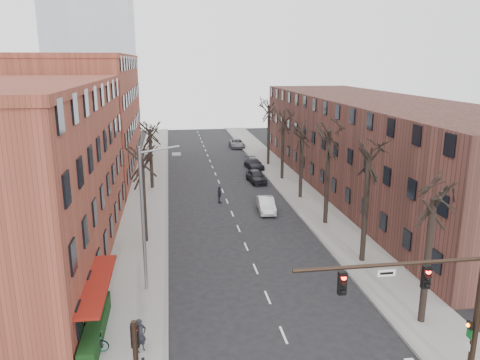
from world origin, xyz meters
name	(u,v)px	position (x,y,z in m)	size (l,w,h in m)	color
sidewalk_left	(149,186)	(-8.00, 35.00, 0.07)	(4.00, 90.00, 0.15)	gray
sidewalk_right	(287,181)	(8.00, 35.00, 0.07)	(4.00, 90.00, 0.15)	gray
building_left_near	(10,182)	(-16.00, 15.00, 6.00)	(12.00, 26.00, 12.00)	brown
building_left_far	(84,117)	(-16.00, 44.00, 7.00)	(12.00, 28.00, 14.00)	brown
building_right	(372,145)	(16.00, 30.00, 5.00)	(12.00, 50.00, 10.00)	#532C26
awning_left	(101,329)	(-9.40, 6.00, 0.00)	(1.20, 7.00, 0.15)	maroon
hedge	(96,328)	(-9.50, 5.00, 0.65)	(0.80, 6.00, 1.00)	black
tree_right_a	(421,323)	(7.60, 4.00, 0.00)	(5.20, 5.20, 10.00)	black
tree_right_b	(362,262)	(7.60, 12.00, 0.00)	(5.20, 5.20, 10.80)	black
tree_right_c	(325,224)	(7.60, 20.00, 0.00)	(5.20, 5.20, 11.60)	black
tree_right_d	(300,198)	(7.60, 28.00, 0.00)	(5.20, 5.20, 10.00)	black
tree_right_e	(282,179)	(7.60, 36.00, 0.00)	(5.20, 5.20, 10.80)	black
tree_right_f	(268,165)	(7.60, 44.00, 0.00)	(5.20, 5.20, 11.60)	black
tree_left_a	(146,242)	(-7.60, 18.00, 0.00)	(5.20, 5.20, 9.50)	black
tree_left_b	(152,189)	(-7.60, 34.00, 0.00)	(5.20, 5.20, 9.50)	black
signal_mast_arm	(445,297)	(5.45, -1.00, 4.40)	(8.14, 0.30, 7.20)	black
streetlight	(146,213)	(-7.03, 10.00, 5.01)	(2.45, 0.22, 9.03)	slate
silver_sedan	(266,205)	(3.22, 24.12, 0.68)	(1.43, 4.10, 1.35)	silver
parked_car_near	(256,176)	(4.30, 35.06, 0.73)	(1.73, 4.29, 1.46)	black
parked_car_mid	(254,164)	(5.30, 42.12, 0.66)	(1.85, 4.56, 1.32)	black
parked_car_far	(237,143)	(5.30, 57.88, 0.67)	(2.22, 4.82, 1.34)	slate
pedestrian_a	(140,335)	(-7.17, 3.46, 0.99)	(0.62, 0.40, 1.69)	black
pedestrian_crossing	(219,195)	(-0.82, 27.56, 0.84)	(0.99, 0.41, 1.68)	black
bicycle	(91,342)	(-9.55, 3.83, 0.61)	(0.61, 1.76, 0.92)	gray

